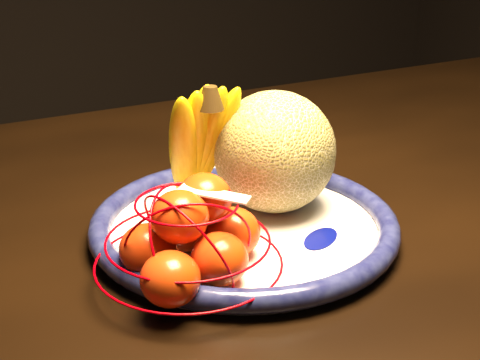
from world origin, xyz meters
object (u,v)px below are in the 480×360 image
banana_bunch (197,141)px  dining_table (336,235)px  cantaloupe (275,152)px  fruit_bowl (244,226)px  mandarin_bag (191,239)px

banana_bunch → dining_table: bearing=-0.6°
dining_table → cantaloupe: 0.23m
cantaloupe → fruit_bowl: bearing=-154.2°
mandarin_bag → fruit_bowl: bearing=32.4°
banana_bunch → mandarin_bag: (-0.07, -0.13, -0.05)m
dining_table → cantaloupe: size_ratio=10.77×
dining_table → banana_bunch: 0.29m
cantaloupe → banana_bunch: 0.09m
fruit_bowl → mandarin_bag: bearing=-147.6°
cantaloupe → banana_bunch: bearing=154.0°
banana_bunch → mandarin_bag: banana_bunch is taller
dining_table → fruit_bowl: fruit_bowl is taller
cantaloupe → banana_bunch: (-0.08, 0.04, 0.02)m
cantaloupe → mandarin_bag: bearing=-149.9°
dining_table → fruit_bowl: 0.23m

